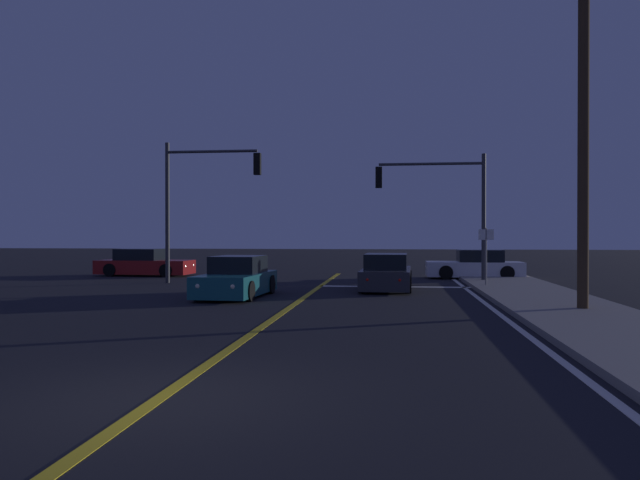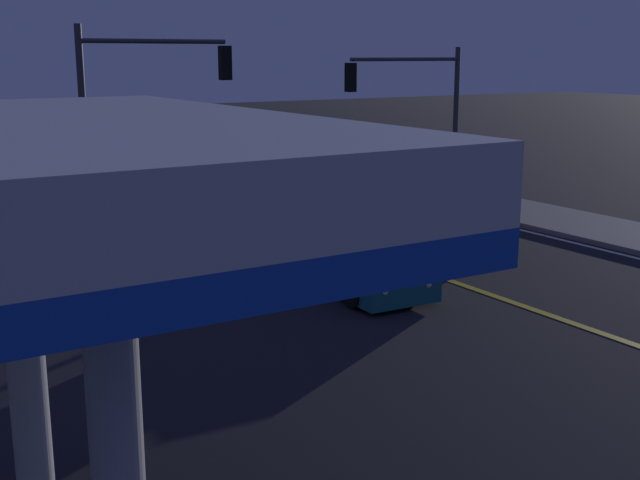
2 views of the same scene
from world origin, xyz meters
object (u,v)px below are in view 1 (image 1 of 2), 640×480
traffic_signal_near_right (442,196)px  street_sign_corner (486,248)px  utility_pole_right (583,114)px  car_lead_oncoming_red (144,264)px  car_distant_tail_charcoal (386,274)px  car_following_oncoming_white (475,266)px  car_mid_block_teal (237,279)px  traffic_signal_far_left (201,189)px

traffic_signal_near_right → street_sign_corner: (1.42, -2.80, -2.13)m
traffic_signal_near_right → utility_pole_right: (2.82, -10.07, 1.48)m
car_lead_oncoming_red → utility_pole_right: bearing=55.3°
car_distant_tail_charcoal → traffic_signal_near_right: traffic_signal_near_right is taller
car_following_oncoming_white → car_lead_oncoming_red: size_ratio=0.94×
car_mid_block_teal → street_sign_corner: (8.58, 4.02, 0.97)m
traffic_signal_far_left → street_sign_corner: traffic_signal_far_left is taller
car_distant_tail_charcoal → car_mid_block_teal: bearing=-144.0°
traffic_signal_near_right → utility_pole_right: utility_pole_right is taller
car_following_oncoming_white → street_sign_corner: street_sign_corner is taller
car_following_oncoming_white → street_sign_corner: 5.77m
traffic_signal_near_right → street_sign_corner: traffic_signal_near_right is taller
car_mid_block_teal → traffic_signal_near_right: traffic_signal_near_right is taller
traffic_signal_far_left → utility_pole_right: 15.61m
car_distant_tail_charcoal → utility_pole_right: 9.50m
car_mid_block_teal → car_following_oncoming_white: bearing=-129.7°
car_lead_oncoming_red → traffic_signal_near_right: bearing=80.9°
car_following_oncoming_white → car_distant_tail_charcoal: 7.56m
car_mid_block_teal → utility_pole_right: 11.45m
traffic_signal_far_left → car_following_oncoming_white: bearing=19.8°
utility_pole_right → car_mid_block_teal: bearing=162.0°
car_lead_oncoming_red → street_sign_corner: 16.81m
car_following_oncoming_white → car_lead_oncoming_red: same height
car_mid_block_teal → car_distant_tail_charcoal: same height
car_mid_block_teal → street_sign_corner: size_ratio=1.86×
car_distant_tail_charcoal → traffic_signal_near_right: bearing=58.5°
traffic_signal_near_right → car_mid_block_teal: bearing=43.6°
car_following_oncoming_white → utility_pole_right: size_ratio=0.45×
car_lead_oncoming_red → traffic_signal_far_left: 6.92m
car_mid_block_teal → car_following_oncoming_white: size_ratio=0.96×
traffic_signal_far_left → traffic_signal_near_right: bearing=7.9°
car_mid_block_teal → car_lead_oncoming_red: (-7.22, 9.69, 0.00)m
car_mid_block_teal → traffic_signal_far_left: size_ratio=0.72×
car_mid_block_teal → car_lead_oncoming_red: bearing=-50.4°
car_distant_tail_charcoal → traffic_signal_near_right: size_ratio=0.87×
utility_pole_right → street_sign_corner: (-1.40, 7.27, -3.61)m
car_following_oncoming_white → utility_pole_right: utility_pole_right is taller
car_distant_tail_charcoal → street_sign_corner: (3.73, 0.71, 0.97)m
car_following_oncoming_white → traffic_signal_near_right: 4.58m
utility_pole_right → street_sign_corner: bearing=100.9°
car_mid_block_teal → car_distant_tail_charcoal: 5.87m
car_lead_oncoming_red → traffic_signal_near_right: 14.99m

